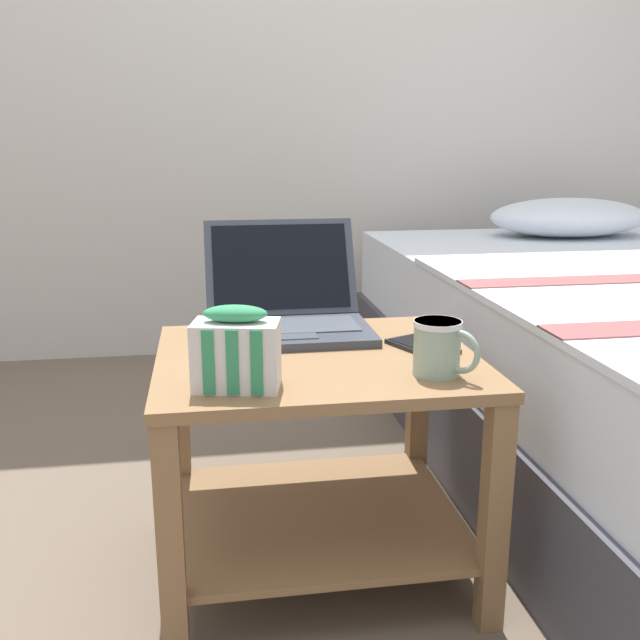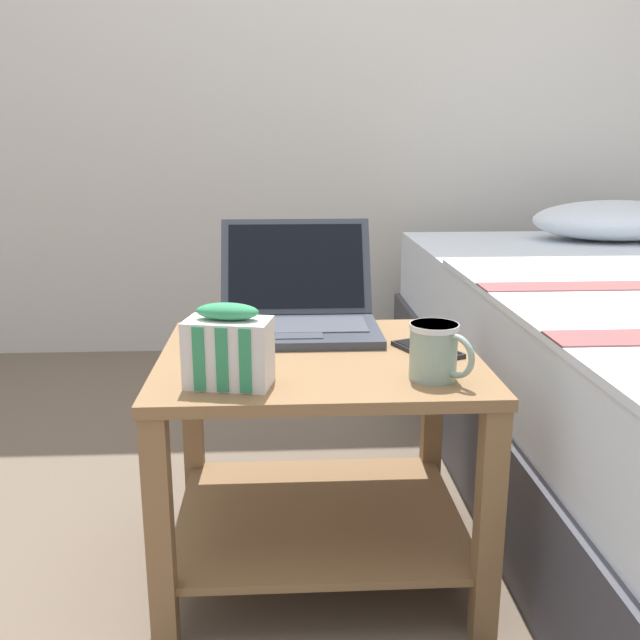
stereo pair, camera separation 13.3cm
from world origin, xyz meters
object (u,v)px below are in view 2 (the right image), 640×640
at_px(laptop, 297,309).
at_px(cell_phone, 427,349).
at_px(snack_bag, 229,349).
at_px(mug_front_left, 435,349).

xyz_separation_m(laptop, cell_phone, (0.25, -0.19, -0.04)).
distance_m(laptop, cell_phone, 0.32).
bearing_deg(cell_phone, laptop, 143.72).
relative_size(laptop, snack_bag, 2.22).
relative_size(mug_front_left, cell_phone, 0.69).
xyz_separation_m(snack_bag, cell_phone, (0.38, 0.18, -0.06)).
height_order(mug_front_left, cell_phone, mug_front_left).
height_order(mug_front_left, snack_bag, snack_bag).
distance_m(laptop, mug_front_left, 0.42).
bearing_deg(snack_bag, mug_front_left, 2.13).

